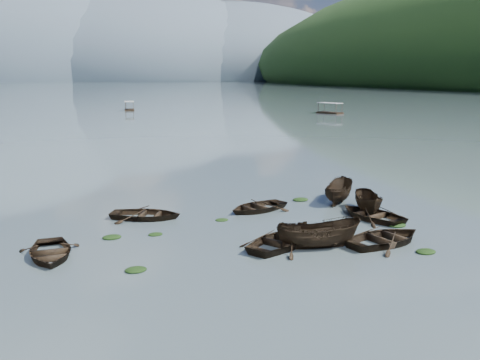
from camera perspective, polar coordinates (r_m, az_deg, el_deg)
name	(u,v)px	position (r m, az deg, el deg)	size (l,w,h in m)	color
ground_plane	(328,262)	(27.43, 9.36, -8.65)	(2400.00, 2400.00, 0.00)	#4B5A5E
haze_mtn_c	(123,80)	(934.77, -12.33, 10.37)	(520.00, 520.00, 260.00)	#475666
haze_mtn_d	(224,80)	(980.53, -1.72, 10.64)	(520.00, 520.00, 220.00)	#475666
rowboat_0	(50,257)	(29.47, -19.60, -7.76)	(3.21, 4.50, 0.93)	black
rowboat_1	(282,246)	(29.59, 4.50, -7.04)	(3.49, 4.89, 1.01)	black
rowboat_2	(318,248)	(29.53, 8.34, -7.17)	(1.76, 4.69, 1.81)	black
rowboat_3	(372,218)	(36.03, 13.88, -4.01)	(3.41, 4.77, 0.99)	black
rowboat_4	(385,244)	(31.00, 15.24, -6.56)	(3.58, 5.02, 1.04)	black
rowboat_5	(368,212)	(37.59, 13.53, -3.36)	(1.60, 4.26, 1.64)	black
rowboat_6	(146,219)	(35.51, -10.00, -4.07)	(3.30, 4.62, 0.96)	black
rowboat_7	(257,211)	(37.01, 1.87, -3.27)	(3.22, 4.50, 0.93)	black
rowboat_8	(338,202)	(40.20, 10.40, -2.29)	(1.73, 4.59, 1.77)	black
weed_clump_0	(136,271)	(26.43, -11.05, -9.49)	(1.06, 0.86, 0.23)	black
weed_clump_1	(155,235)	(31.87, -9.01, -5.81)	(0.85, 0.68, 0.19)	black
weed_clump_2	(426,253)	(30.11, 19.20, -7.33)	(1.11, 0.89, 0.24)	black
weed_clump_3	(287,229)	(32.74, 5.03, -5.25)	(0.78, 0.66, 0.17)	black
weed_clump_4	(397,226)	(34.66, 16.40, -4.74)	(1.17, 0.93, 0.24)	black
weed_clump_5	(112,238)	(31.76, -13.51, -6.05)	(1.09, 0.88, 0.23)	black
weed_clump_6	(222,220)	(34.55, -1.96, -4.33)	(0.86, 0.71, 0.18)	black
weed_clump_7	(301,200)	(40.16, 6.47, -2.19)	(1.19, 0.95, 0.26)	black
pontoon_centre	(130,110)	(143.85, -11.70, 7.28)	(2.45, 5.87, 2.25)	black
pontoon_right	(330,114)	(131.30, 9.55, 7.00)	(2.70, 6.47, 2.48)	black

